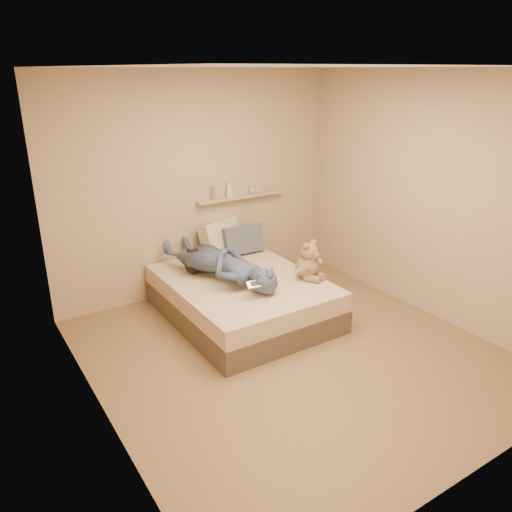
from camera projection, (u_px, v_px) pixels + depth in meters
room at (296, 225)px, 4.38m from camera, size 3.80×3.80×3.80m
bed at (242, 297)px, 5.49m from camera, size 1.50×1.90×0.45m
game_console at (256, 284)px, 4.88m from camera, size 0.19×0.10×0.06m
teddy_bear at (309, 263)px, 5.36m from camera, size 0.34×0.35×0.43m
dark_plush at (193, 263)px, 5.51m from camera, size 0.19×0.19×0.30m
pillow_cream at (221, 238)px, 6.10m from camera, size 0.61×0.43×0.43m
pillow_grey at (243, 240)px, 6.11m from camera, size 0.51×0.26×0.37m
person at (220, 262)px, 5.36m from camera, size 0.93×1.61×0.36m
wall_shelf at (241, 197)px, 6.18m from camera, size 1.20×0.12×0.03m
shelf_bottles at (238, 190)px, 6.12m from camera, size 0.84×0.10×0.20m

